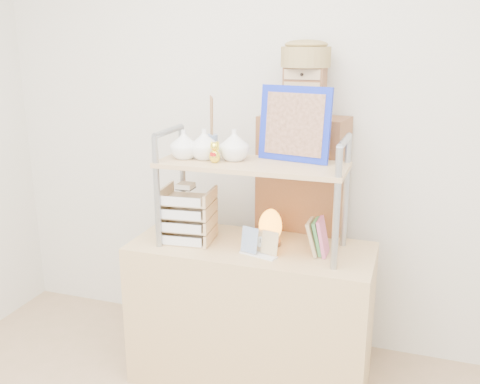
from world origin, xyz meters
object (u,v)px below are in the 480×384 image
object	(u,v)px
desk	(251,313)
cabinet	(301,238)
letter_tray	(187,218)
salt_lamp	(270,227)

from	to	relation	value
desk	cabinet	world-z (taller)	cabinet
letter_tray	cabinet	bearing A→B (deg)	38.23
desk	salt_lamp	world-z (taller)	salt_lamp
letter_tray	salt_lamp	size ratio (longest dim) A/B	1.61
desk	cabinet	bearing A→B (deg)	65.13
cabinet	salt_lamp	size ratio (longest dim) A/B	7.26
letter_tray	desk	bearing A→B (deg)	4.61
cabinet	letter_tray	size ratio (longest dim) A/B	4.50
salt_lamp	cabinet	bearing A→B (deg)	75.28
desk	salt_lamp	distance (m)	0.48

